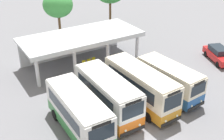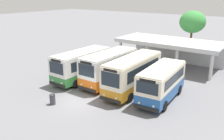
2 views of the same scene
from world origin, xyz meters
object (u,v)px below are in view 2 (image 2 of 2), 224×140
(waiting_chair_middle_seat, at_px, (172,65))
(litter_bin_apron, at_px, (53,99))
(city_bus_nearest_orange, at_px, (82,64))
(city_bus_middle_cream, at_px, (133,73))
(waiting_chair_end_by_column, at_px, (162,64))
(city_bus_second_in_row, at_px, (110,67))
(city_bus_fourth_amber, at_px, (162,82))
(waiting_chair_second_from_end, at_px, (167,64))

(waiting_chair_middle_seat, bearing_deg, litter_bin_apron, -105.42)
(city_bus_nearest_orange, xyz_separation_m, city_bus_middle_cream, (6.11, 0.48, 0.09))
(waiting_chair_end_by_column, xyz_separation_m, waiting_chair_middle_seat, (1.25, 0.11, 0.00))
(city_bus_second_in_row, distance_m, waiting_chair_middle_seat, 9.26)
(waiting_chair_middle_seat, bearing_deg, city_bus_nearest_orange, -124.26)
(litter_bin_apron, bearing_deg, city_bus_nearest_orange, 109.18)
(waiting_chair_middle_seat, bearing_deg, city_bus_second_in_row, -111.33)
(city_bus_nearest_orange, xyz_separation_m, city_bus_fourth_amber, (9.17, 0.23, -0.08))
(waiting_chair_end_by_column, bearing_deg, city_bus_fourth_amber, -65.98)
(waiting_chair_end_by_column, xyz_separation_m, litter_bin_apron, (-3.02, -15.37, -0.07))
(city_bus_fourth_amber, xyz_separation_m, waiting_chair_second_from_end, (-3.41, 9.05, -1.16))
(waiting_chair_second_from_end, xyz_separation_m, litter_bin_apron, (-3.64, -15.37, -0.07))
(waiting_chair_end_by_column, bearing_deg, city_bus_nearest_orange, -118.99)
(waiting_chair_middle_seat, relative_size, litter_bin_apron, 0.96)
(city_bus_middle_cream, relative_size, litter_bin_apron, 8.87)
(city_bus_fourth_amber, height_order, litter_bin_apron, city_bus_fourth_amber)
(waiting_chair_second_from_end, bearing_deg, waiting_chair_middle_seat, 9.72)
(city_bus_second_in_row, bearing_deg, litter_bin_apron, -97.68)
(waiting_chair_middle_seat, height_order, litter_bin_apron, litter_bin_apron)
(city_bus_second_in_row, xyz_separation_m, waiting_chair_second_from_end, (2.71, 8.43, -1.30))
(city_bus_middle_cream, xyz_separation_m, waiting_chair_middle_seat, (0.28, 8.91, -1.33))
(city_bus_fourth_amber, bearing_deg, city_bus_middle_cream, 175.39)
(city_bus_nearest_orange, height_order, city_bus_fourth_amber, city_bus_nearest_orange)
(waiting_chair_middle_seat, bearing_deg, waiting_chair_end_by_column, -175.02)
(city_bus_fourth_amber, relative_size, litter_bin_apron, 7.46)
(city_bus_fourth_amber, relative_size, waiting_chair_second_from_end, 7.80)
(waiting_chair_end_by_column, bearing_deg, city_bus_second_in_row, -103.87)
(city_bus_second_in_row, relative_size, waiting_chair_second_from_end, 8.54)
(waiting_chair_second_from_end, bearing_deg, city_bus_second_in_row, -107.81)
(city_bus_middle_cream, distance_m, waiting_chair_second_from_end, 8.91)
(city_bus_nearest_orange, distance_m, city_bus_fourth_amber, 9.17)
(city_bus_nearest_orange, height_order, waiting_chair_end_by_column, city_bus_nearest_orange)
(city_bus_middle_cream, xyz_separation_m, waiting_chair_second_from_end, (-0.35, 8.80, -1.33))
(city_bus_middle_cream, height_order, city_bus_fourth_amber, city_bus_middle_cream)
(city_bus_second_in_row, relative_size, waiting_chair_middle_seat, 8.54)
(litter_bin_apron, bearing_deg, waiting_chair_middle_seat, 74.58)
(city_bus_middle_cream, relative_size, city_bus_fourth_amber, 1.19)
(city_bus_fourth_amber, height_order, waiting_chair_middle_seat, city_bus_fourth_amber)
(city_bus_second_in_row, distance_m, city_bus_fourth_amber, 6.15)
(waiting_chair_end_by_column, distance_m, litter_bin_apron, 15.67)
(city_bus_fourth_amber, bearing_deg, waiting_chair_middle_seat, 106.88)
(city_bus_second_in_row, distance_m, waiting_chair_end_by_column, 8.78)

